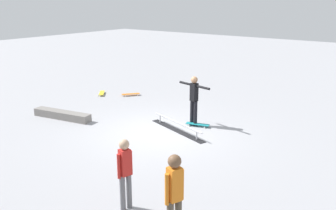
{
  "coord_description": "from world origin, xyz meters",
  "views": [
    {
      "loc": [
        -6.85,
        8.7,
        4.18
      ],
      "look_at": [
        -0.32,
        0.01,
        1.0
      ],
      "focal_mm": 39.03,
      "sensor_mm": 36.0,
      "label": 1
    }
  ],
  "objects_px": {
    "skate_ledge": "(62,115)",
    "skateboard_main": "(198,124)",
    "loose_skateboard_yellow": "(102,93)",
    "skater_main": "(194,97)",
    "grind_rail": "(177,127)",
    "bystander_orange_shirt": "(174,195)",
    "loose_skateboard_orange": "(131,94)",
    "bystander_red_shirt": "(125,171)"
  },
  "relations": [
    {
      "from": "bystander_red_shirt",
      "to": "bystander_orange_shirt",
      "type": "height_order",
      "value": "bystander_orange_shirt"
    },
    {
      "from": "grind_rail",
      "to": "skater_main",
      "type": "height_order",
      "value": "skater_main"
    },
    {
      "from": "loose_skateboard_orange",
      "to": "skateboard_main",
      "type": "bearing_deg",
      "value": -71.47
    },
    {
      "from": "skateboard_main",
      "to": "bystander_red_shirt",
      "type": "height_order",
      "value": "bystander_red_shirt"
    },
    {
      "from": "skate_ledge",
      "to": "skateboard_main",
      "type": "relative_size",
      "value": 2.83
    },
    {
      "from": "skate_ledge",
      "to": "bystander_red_shirt",
      "type": "height_order",
      "value": "bystander_red_shirt"
    },
    {
      "from": "bystander_red_shirt",
      "to": "loose_skateboard_orange",
      "type": "relative_size",
      "value": 2.04
    },
    {
      "from": "loose_skateboard_yellow",
      "to": "skate_ledge",
      "type": "bearing_deg",
      "value": -18.56
    },
    {
      "from": "skate_ledge",
      "to": "bystander_orange_shirt",
      "type": "relative_size",
      "value": 1.37
    },
    {
      "from": "grind_rail",
      "to": "loose_skateboard_yellow",
      "type": "xyz_separation_m",
      "value": [
        5.46,
        -1.78,
        -0.06
      ]
    },
    {
      "from": "skateboard_main",
      "to": "bystander_red_shirt",
      "type": "relative_size",
      "value": 0.54
    },
    {
      "from": "skater_main",
      "to": "bystander_orange_shirt",
      "type": "relative_size",
      "value": 1.0
    },
    {
      "from": "skater_main",
      "to": "bystander_red_shirt",
      "type": "height_order",
      "value": "skater_main"
    },
    {
      "from": "grind_rail",
      "to": "loose_skateboard_orange",
      "type": "relative_size",
      "value": 3.44
    },
    {
      "from": "grind_rail",
      "to": "skater_main",
      "type": "xyz_separation_m",
      "value": [
        -0.11,
        -0.81,
        0.85
      ]
    },
    {
      "from": "grind_rail",
      "to": "bystander_red_shirt",
      "type": "xyz_separation_m",
      "value": [
        -1.85,
        4.39,
        0.73
      ]
    },
    {
      "from": "grind_rail",
      "to": "loose_skateboard_yellow",
      "type": "height_order",
      "value": "grind_rail"
    },
    {
      "from": "grind_rail",
      "to": "skate_ledge",
      "type": "distance_m",
      "value": 4.32
    },
    {
      "from": "bystander_orange_shirt",
      "to": "loose_skateboard_orange",
      "type": "height_order",
      "value": "bystander_orange_shirt"
    },
    {
      "from": "skate_ledge",
      "to": "bystander_red_shirt",
      "type": "relative_size",
      "value": 1.52
    },
    {
      "from": "grind_rail",
      "to": "bystander_red_shirt",
      "type": "distance_m",
      "value": 4.82
    },
    {
      "from": "skater_main",
      "to": "loose_skateboard_orange",
      "type": "distance_m",
      "value": 4.76
    },
    {
      "from": "bystander_red_shirt",
      "to": "bystander_orange_shirt",
      "type": "distance_m",
      "value": 1.46
    },
    {
      "from": "skateboard_main",
      "to": "loose_skateboard_yellow",
      "type": "bearing_deg",
      "value": 154.32
    },
    {
      "from": "grind_rail",
      "to": "bystander_orange_shirt",
      "type": "bearing_deg",
      "value": 142.56
    },
    {
      "from": "skateboard_main",
      "to": "skater_main",
      "type": "bearing_deg",
      "value": 152.71
    },
    {
      "from": "skate_ledge",
      "to": "loose_skateboard_orange",
      "type": "distance_m",
      "value": 3.88
    },
    {
      "from": "bystander_red_shirt",
      "to": "loose_skateboard_orange",
      "type": "distance_m",
      "value": 9.19
    },
    {
      "from": "skater_main",
      "to": "loose_skateboard_orange",
      "type": "relative_size",
      "value": 2.26
    },
    {
      "from": "bystander_red_shirt",
      "to": "bystander_orange_shirt",
      "type": "relative_size",
      "value": 0.91
    },
    {
      "from": "skate_ledge",
      "to": "skateboard_main",
      "type": "xyz_separation_m",
      "value": [
        -4.37,
        -2.23,
        -0.06
      ]
    },
    {
      "from": "loose_skateboard_orange",
      "to": "grind_rail",
      "type": "bearing_deg",
      "value": -81.17
    },
    {
      "from": "skate_ledge",
      "to": "loose_skateboard_yellow",
      "type": "xyz_separation_m",
      "value": [
        1.4,
        -3.24,
        -0.06
      ]
    },
    {
      "from": "skate_ledge",
      "to": "loose_skateboard_yellow",
      "type": "height_order",
      "value": "skate_ledge"
    },
    {
      "from": "grind_rail",
      "to": "skater_main",
      "type": "distance_m",
      "value": 1.18
    },
    {
      "from": "loose_skateboard_yellow",
      "to": "skater_main",
      "type": "bearing_deg",
      "value": 38.24
    },
    {
      "from": "skater_main",
      "to": "bystander_orange_shirt",
      "type": "xyz_separation_m",
      "value": [
        -3.17,
        5.49,
        -0.03
      ]
    },
    {
      "from": "skater_main",
      "to": "skate_ledge",
      "type": "bearing_deg",
      "value": -139.82
    },
    {
      "from": "skateboard_main",
      "to": "bystander_red_shirt",
      "type": "xyz_separation_m",
      "value": [
        -1.55,
        5.16,
        0.79
      ]
    },
    {
      "from": "grind_rail",
      "to": "skateboard_main",
      "type": "height_order",
      "value": "grind_rail"
    },
    {
      "from": "grind_rail",
      "to": "loose_skateboard_yellow",
      "type": "relative_size",
      "value": 3.55
    },
    {
      "from": "skateboard_main",
      "to": "loose_skateboard_orange",
      "type": "relative_size",
      "value": 1.1
    }
  ]
}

